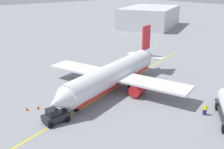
{
  "coord_description": "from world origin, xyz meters",
  "views": [
    {
      "loc": [
        29.61,
        34.99,
        18.86
      ],
      "look_at": [
        0.0,
        0.0,
        3.0
      ],
      "focal_mm": 43.32,
      "sensor_mm": 36.0,
      "label": 1
    }
  ],
  "objects_px": {
    "pushback_tug": "(55,116)",
    "refueling_worker": "(205,110)",
    "safety_cone_nose": "(27,109)",
    "safety_cone_wingtip": "(38,107)",
    "airplane": "(113,75)"
  },
  "relations": [
    {
      "from": "pushback_tug",
      "to": "safety_cone_nose",
      "type": "distance_m",
      "value": 6.39
    },
    {
      "from": "airplane",
      "to": "safety_cone_wingtip",
      "type": "relative_size",
      "value": 53.12
    },
    {
      "from": "refueling_worker",
      "to": "safety_cone_nose",
      "type": "xyz_separation_m",
      "value": [
        19.66,
        -18.47,
        -0.53
      ]
    },
    {
      "from": "airplane",
      "to": "refueling_worker",
      "type": "height_order",
      "value": "airplane"
    },
    {
      "from": "airplane",
      "to": "refueling_worker",
      "type": "bearing_deg",
      "value": 103.11
    },
    {
      "from": "refueling_worker",
      "to": "safety_cone_nose",
      "type": "bearing_deg",
      "value": -43.2
    },
    {
      "from": "safety_cone_wingtip",
      "to": "safety_cone_nose",
      "type": "bearing_deg",
      "value": -22.14
    },
    {
      "from": "safety_cone_wingtip",
      "to": "refueling_worker",
      "type": "bearing_deg",
      "value": 135.42
    },
    {
      "from": "airplane",
      "to": "safety_cone_nose",
      "type": "distance_m",
      "value": 16.16
    },
    {
      "from": "refueling_worker",
      "to": "airplane",
      "type": "bearing_deg",
      "value": -76.89
    },
    {
      "from": "airplane",
      "to": "safety_cone_nose",
      "type": "xyz_separation_m",
      "value": [
        15.83,
        -2.01,
        -2.52
      ]
    },
    {
      "from": "refueling_worker",
      "to": "safety_cone_nose",
      "type": "distance_m",
      "value": 26.98
    },
    {
      "from": "airplane",
      "to": "safety_cone_wingtip",
      "type": "bearing_deg",
      "value": -5.5
    },
    {
      "from": "refueling_worker",
      "to": "safety_cone_wingtip",
      "type": "xyz_separation_m",
      "value": [
        18.09,
        -17.83,
        -0.52
      ]
    },
    {
      "from": "pushback_tug",
      "to": "refueling_worker",
      "type": "height_order",
      "value": "pushback_tug"
    }
  ]
}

